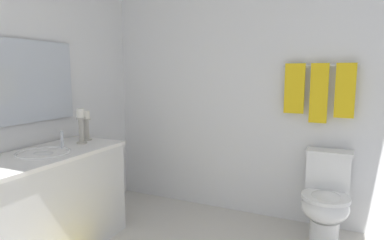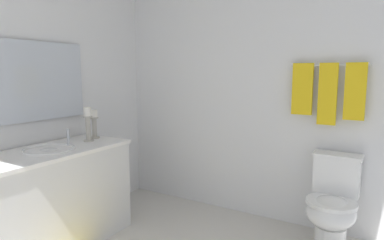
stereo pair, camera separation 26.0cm
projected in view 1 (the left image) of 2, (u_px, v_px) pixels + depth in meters
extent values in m
cube|color=white|center=(241.00, 93.00, 3.32)|extent=(2.86, 0.04, 2.45)
cube|color=white|center=(19.00, 98.00, 2.67)|extent=(0.04, 2.78, 2.45)
cube|color=silver|center=(47.00, 206.00, 2.59)|extent=(0.55, 1.25, 0.79)
cube|color=white|center=(43.00, 155.00, 2.53)|extent=(0.58, 1.28, 0.03)
ellipsoid|color=white|center=(44.00, 160.00, 2.54)|extent=(0.38, 0.30, 0.11)
torus|color=white|center=(43.00, 153.00, 2.53)|extent=(0.40, 0.40, 0.02)
cylinder|color=silver|center=(62.00, 140.00, 2.69)|extent=(0.02, 0.02, 0.14)
cube|color=silver|center=(13.00, 82.00, 2.57)|extent=(0.02, 1.18, 0.67)
cylinder|color=#B7B2A5|center=(87.00, 139.00, 3.02)|extent=(0.09, 0.09, 0.01)
cylinder|color=#B7B2A5|center=(87.00, 130.00, 3.01)|extent=(0.04, 0.04, 0.19)
cylinder|color=#B7B2A5|center=(86.00, 119.00, 2.99)|extent=(0.08, 0.08, 0.01)
cylinder|color=white|center=(86.00, 115.00, 2.99)|extent=(0.06, 0.06, 0.07)
cylinder|color=#B7B2A5|center=(82.00, 143.00, 2.88)|extent=(0.09, 0.09, 0.01)
cylinder|color=#B7B2A5|center=(81.00, 131.00, 2.87)|extent=(0.04, 0.04, 0.21)
cylinder|color=#B7B2A5|center=(81.00, 118.00, 2.85)|extent=(0.08, 0.08, 0.01)
cylinder|color=white|center=(80.00, 113.00, 2.84)|extent=(0.06, 0.06, 0.08)
cylinder|color=white|center=(324.00, 230.00, 2.85)|extent=(0.24, 0.24, 0.18)
ellipsoid|color=white|center=(325.00, 206.00, 2.77)|extent=(0.38, 0.46, 0.24)
cylinder|color=white|center=(326.00, 197.00, 2.76)|extent=(0.39, 0.39, 0.03)
cube|color=white|center=(328.00, 172.00, 2.94)|extent=(0.36, 0.17, 0.32)
cube|color=white|center=(329.00, 152.00, 2.91)|extent=(0.38, 0.19, 0.03)
cylinder|color=silver|center=(321.00, 65.00, 2.92)|extent=(0.63, 0.02, 0.02)
cube|color=yellow|center=(294.00, 88.00, 3.02)|extent=(0.17, 0.03, 0.45)
cube|color=yellow|center=(319.00, 93.00, 2.94)|extent=(0.15, 0.03, 0.52)
cube|color=yellow|center=(345.00, 91.00, 2.84)|extent=(0.16, 0.03, 0.47)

